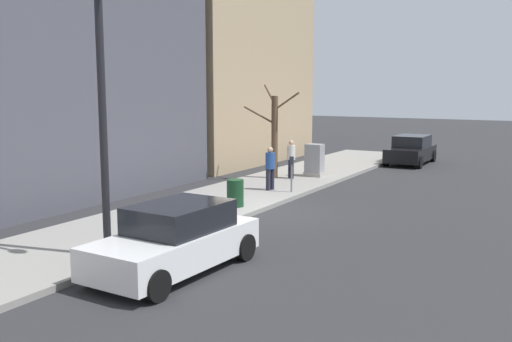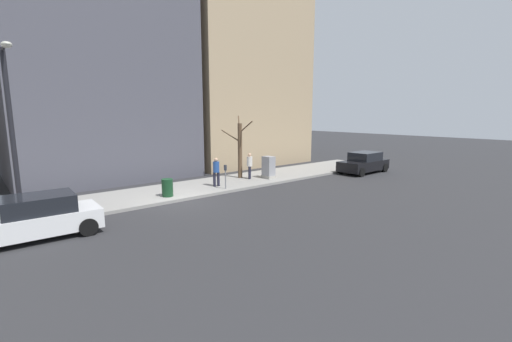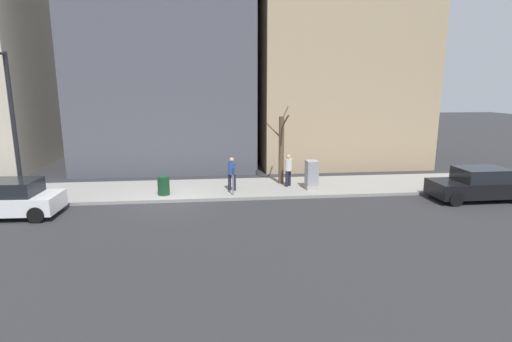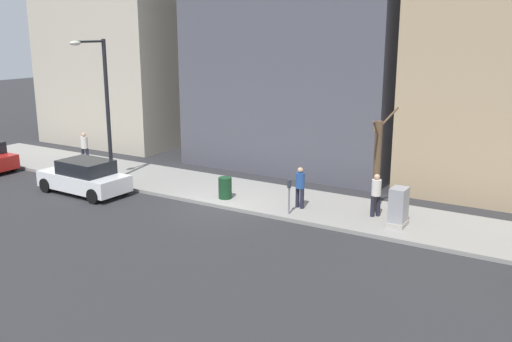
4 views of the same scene
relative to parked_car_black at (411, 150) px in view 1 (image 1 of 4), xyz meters
name	(u,v)px [view 1 (image 1 of 4)]	position (x,y,z in m)	size (l,w,h in m)	color
ground_plane	(263,212)	(1.05, 14.37, -0.74)	(120.00, 120.00, 0.00)	#2B2B2D
sidewalk	(212,204)	(3.05, 14.37, -0.66)	(4.00, 36.00, 0.15)	gray
parked_car_black	(411,150)	(0.00, 0.00, 0.00)	(1.95, 4.22, 1.52)	black
parked_car_white	(176,239)	(-0.25, 20.64, 0.00)	(2.05, 4.26, 1.52)	white
parking_meter	(292,170)	(1.50, 11.35, 0.24)	(0.14, 0.10, 1.35)	slate
utility_box	(314,160)	(2.35, 7.35, 0.11)	(0.83, 0.61, 1.43)	#A8A399
streetlamp	(110,89)	(1.33, 20.86, 3.28)	(1.97, 0.32, 6.50)	black
bare_tree	(274,135)	(3.66, 8.68, 1.31)	(2.30, 1.15, 4.05)	brown
trash_bin	(235,193)	(1.95, 14.64, -0.14)	(0.56, 0.56, 0.90)	#14381E
pedestrian_near_meter	(291,157)	(2.98, 8.42, 0.35)	(0.36, 0.36, 1.66)	#1E1E2D
pedestrian_midblock	(270,166)	(2.41, 11.36, 0.35)	(0.36, 0.39, 1.66)	#1E1E2D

